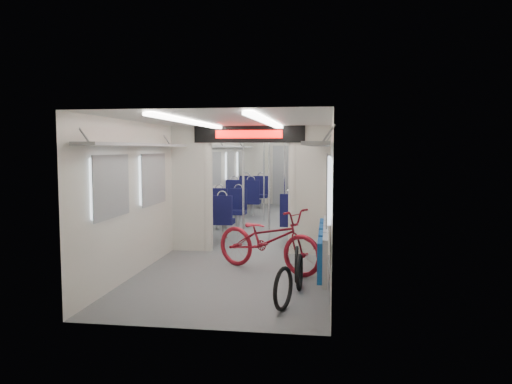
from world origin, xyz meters
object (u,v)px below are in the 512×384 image
bicycle (268,239)px  stanchion_far_right (284,178)px  stanchion_far_left (264,177)px  seat_bay_far_left (249,193)px  stanchion_near_right (269,187)px  stanchion_near_left (243,187)px  bike_hoop_b (300,274)px  seat_bay_near_left (221,211)px  flip_bench (323,247)px  seat_bay_near_right (305,211)px  bike_hoop_c (297,266)px  bike_hoop_a (283,291)px  seat_bay_far_right (311,194)px

bicycle → stanchion_far_right: size_ratio=0.82×
stanchion_far_left → stanchion_far_right: size_ratio=1.00×
seat_bay_far_left → stanchion_far_right: stanchion_far_right is taller
seat_bay_far_left → stanchion_near_right: 5.15m
stanchion_near_left → stanchion_far_left: bearing=90.2°
bike_hoop_b → stanchion_far_left: size_ratio=0.21×
seat_bay_near_left → flip_bench: bearing=-60.6°
bicycle → stanchion_near_right: 2.26m
seat_bay_near_right → flip_bench: bearing=-84.2°
bicycle → seat_bay_far_left: seat_bay_far_left is taller
bike_hoop_c → stanchion_far_right: bearing=96.6°
stanchion_near_left → bike_hoop_b: bearing=-67.1°
seat_bay_near_left → seat_bay_far_left: 3.96m
bike_hoop_b → bike_hoop_c: (-0.06, 0.38, 0.01)m
stanchion_far_left → bike_hoop_c: bearing=-78.4°
bike_hoop_a → stanchion_near_left: size_ratio=0.23×
stanchion_far_right → bike_hoop_a: bearing=-85.2°
bike_hoop_c → bicycle: bearing=127.6°
flip_bench → stanchion_far_right: 6.15m
bike_hoop_b → stanchion_far_left: (-1.28, 6.31, 0.93)m
bicycle → bike_hoop_c: bicycle is taller
stanchion_near_left → stanchion_near_right: size_ratio=1.00×
bike_hoop_b → stanchion_near_left: bearing=112.9°
seat_bay_far_right → stanchion_far_right: bearing=-107.6°
bike_hoop_c → seat_bay_far_right: size_ratio=0.24×
bicycle → seat_bay_far_left: bearing=39.1°
bike_hoop_c → stanchion_far_left: 6.12m
seat_bay_near_right → seat_bay_far_right: 3.88m
bicycle → bike_hoop_a: size_ratio=3.58×
seat_bay_far_right → stanchion_far_left: 2.22m
seat_bay_far_left → stanchion_near_left: 5.20m
flip_bench → seat_bay_far_left: 8.35m
flip_bench → bike_hoop_c: bearing=143.5°
bike_hoop_a → seat_bay_near_left: bearing=110.0°
seat_bay_near_left → stanchion_near_right: 1.69m
bicycle → flip_bench: size_ratio=0.87×
bike_hoop_b → stanchion_near_left: size_ratio=0.21×
seat_bay_far_right → stanchion_near_right: bearing=-97.8°
bicycle → stanchion_far_right: 5.17m
bike_hoop_a → seat_bay_near_right: seat_bay_near_right is taller
flip_bench → stanchion_near_right: 3.30m
stanchion_near_right → stanchion_far_left: size_ratio=1.00×
bike_hoop_a → stanchion_near_right: stanchion_near_right is taller
bike_hoop_a → seat_bay_near_left: size_ratio=0.27×
stanchion_near_left → stanchion_far_right: size_ratio=1.00×
stanchion_far_left → flip_bench: bearing=-75.6°
seat_bay_far_right → stanchion_far_left: (-1.17, -1.79, 0.60)m
bicycle → flip_bench: (0.86, -0.90, 0.09)m
stanchion_far_left → seat_bay_far_left: bearing=110.9°
bike_hoop_a → seat_bay_far_left: 9.20m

